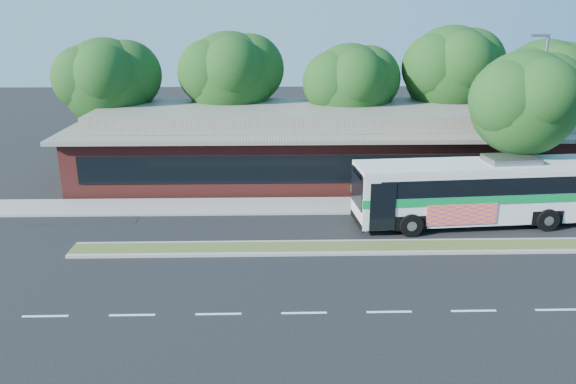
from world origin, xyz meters
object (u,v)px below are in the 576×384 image
at_px(transit_bus, 480,187).
at_px(lamp_post, 537,118).
at_px(sidewalk_tree, 531,101).
at_px(sedan, 104,180).

bearing_deg(transit_bus, lamp_post, 29.55).
bearing_deg(sidewalk_tree, lamp_post, 40.03).
distance_m(sedan, sidewalk_tree, 24.00).
relative_size(transit_bus, sidewalk_tree, 1.47).
relative_size(sedan, sidewalk_tree, 0.51).
bearing_deg(lamp_post, transit_bus, -145.77).
height_order(lamp_post, transit_bus, lamp_post).
bearing_deg(lamp_post, sidewalk_tree, -139.97).
height_order(lamp_post, sedan, lamp_post).
xyz_separation_m(lamp_post, sedan, (-23.69, 3.77, -4.29)).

